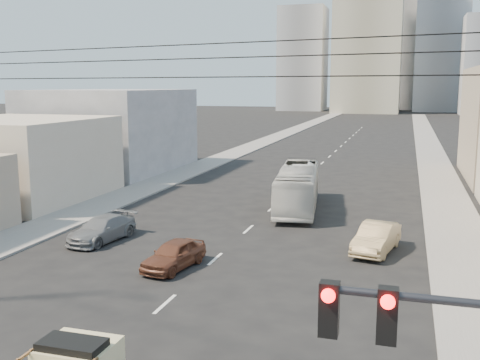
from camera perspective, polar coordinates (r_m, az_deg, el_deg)
The scene contains 14 objects.
sidewalk_left at distance 84.03m, azimuth 2.38°, elevation 3.88°, with size 3.50×180.00×0.12m, color gray.
sidewalk_right at distance 81.55m, azimuth 18.63°, elevation 3.21°, with size 3.50×180.00×0.12m, color gray.
lane_dashes at distance 65.21m, azimuth 8.74°, elevation 2.07°, with size 0.15×104.00×0.01m.
city_bus at distance 38.71m, azimuth 5.89°, elevation -0.76°, with size 2.51×10.75×2.99m, color beige.
sedan_brown at distance 26.47m, azimuth -6.74°, elevation -7.53°, with size 1.56×3.89×1.32m, color brown.
sedan_tan at distance 29.59m, azimuth 13.69°, elevation -5.74°, with size 1.56×4.47×1.47m, color tan.
sedan_grey at distance 31.69m, azimuth -13.84°, elevation -4.86°, with size 1.87×4.59×1.33m, color slate.
overhead_wires at distance 15.31m, azimuth -18.58°, elevation 11.13°, with size 23.01×5.02×0.72m.
bldg_left_mid at distance 45.04m, azimuth -21.62°, elevation 2.00°, with size 11.00×12.00×6.00m, color #C0B39B.
bldg_left_far at distance 57.65m, azimuth -12.86°, elevation 4.96°, with size 12.00×16.00×8.00m, color gray.
high_rise_tower at distance 182.79m, azimuth 12.98°, elevation 16.14°, with size 20.00×20.00×60.00m, color tan.
midrise_ne at distance 196.63m, azimuth 19.72°, elevation 12.43°, with size 16.00×16.00×40.00m, color gray.
midrise_nw at distance 194.39m, azimuth 6.41°, elevation 12.07°, with size 15.00×15.00×34.00m, color gray.
midrise_back at distance 211.52m, azimuth 16.22°, elevation 12.91°, with size 18.00×18.00×44.00m, color gray.
Camera 1 is at (8.73, -11.07, 8.43)m, focal length 42.00 mm.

